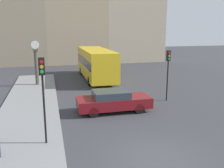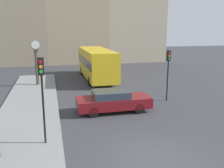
{
  "view_description": "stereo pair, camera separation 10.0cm",
  "coord_description": "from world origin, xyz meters",
  "px_view_note": "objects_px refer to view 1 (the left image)",
  "views": [
    {
      "loc": [
        -4.06,
        -8.72,
        5.25
      ],
      "look_at": [
        0.19,
        7.98,
        1.41
      ],
      "focal_mm": 40.0,
      "sensor_mm": 36.0,
      "label": 1
    },
    {
      "loc": [
        -3.97,
        -8.75,
        5.25
      ],
      "look_at": [
        0.19,
        7.98,
        1.41
      ],
      "focal_mm": 40.0,
      "sensor_mm": 36.0,
      "label": 2
    }
  ],
  "objects_px": {
    "sedan_car": "(113,101)",
    "street_clock": "(36,63)",
    "bus_distant": "(96,62)",
    "traffic_light_near": "(43,83)",
    "traffic_light_far": "(168,65)"
  },
  "relations": [
    {
      "from": "sedan_car",
      "to": "street_clock",
      "type": "height_order",
      "value": "street_clock"
    },
    {
      "from": "traffic_light_near",
      "to": "traffic_light_far",
      "type": "bearing_deg",
      "value": 31.93
    },
    {
      "from": "traffic_light_near",
      "to": "street_clock",
      "type": "height_order",
      "value": "street_clock"
    },
    {
      "from": "traffic_light_near",
      "to": "traffic_light_far",
      "type": "relative_size",
      "value": 1.05
    },
    {
      "from": "traffic_light_far",
      "to": "street_clock",
      "type": "relative_size",
      "value": 0.91
    },
    {
      "from": "bus_distant",
      "to": "traffic_light_far",
      "type": "distance_m",
      "value": 9.95
    },
    {
      "from": "sedan_car",
      "to": "traffic_light_far",
      "type": "relative_size",
      "value": 1.26
    },
    {
      "from": "bus_distant",
      "to": "traffic_light_far",
      "type": "height_order",
      "value": "traffic_light_far"
    },
    {
      "from": "bus_distant",
      "to": "traffic_light_near",
      "type": "relative_size",
      "value": 2.48
    },
    {
      "from": "bus_distant",
      "to": "traffic_light_near",
      "type": "height_order",
      "value": "traffic_light_near"
    },
    {
      "from": "bus_distant",
      "to": "traffic_light_near",
      "type": "bearing_deg",
      "value": -109.1
    },
    {
      "from": "bus_distant",
      "to": "traffic_light_near",
      "type": "xyz_separation_m",
      "value": [
        -5.07,
        -14.63,
        1.16
      ]
    },
    {
      "from": "traffic_light_far",
      "to": "street_clock",
      "type": "bearing_deg",
      "value": 142.14
    },
    {
      "from": "traffic_light_near",
      "to": "bus_distant",
      "type": "bearing_deg",
      "value": 70.9
    },
    {
      "from": "traffic_light_near",
      "to": "street_clock",
      "type": "relative_size",
      "value": 0.96
    }
  ]
}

